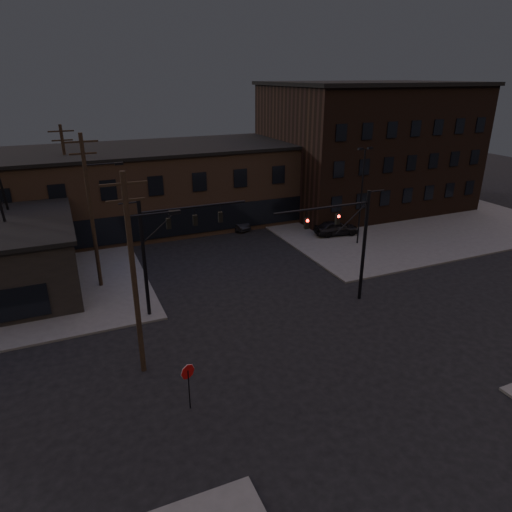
% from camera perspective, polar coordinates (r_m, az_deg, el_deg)
% --- Properties ---
extents(ground, '(140.00, 140.00, 0.00)m').
position_cam_1_polar(ground, '(27.68, 7.06, -11.61)').
color(ground, black).
rests_on(ground, ground).
extents(sidewalk_ne, '(30.00, 30.00, 0.15)m').
position_cam_1_polar(sidewalk_ne, '(55.99, 15.36, 5.35)').
color(sidewalk_ne, '#474744').
rests_on(sidewalk_ne, ground).
extents(building_row, '(40.00, 12.00, 8.00)m').
position_cam_1_polar(building_row, '(50.48, -9.00, 8.73)').
color(building_row, brown).
rests_on(building_row, ground).
extents(building_right, '(22.00, 16.00, 14.00)m').
position_cam_1_polar(building_right, '(57.65, 13.56, 13.05)').
color(building_right, black).
rests_on(building_right, ground).
extents(traffic_signal_near, '(7.12, 0.24, 8.00)m').
position_cam_1_polar(traffic_signal_near, '(31.59, 11.81, 2.41)').
color(traffic_signal_near, black).
rests_on(traffic_signal_near, ground).
extents(traffic_signal_far, '(7.12, 0.24, 8.00)m').
position_cam_1_polar(traffic_signal_far, '(30.00, -11.56, 1.56)').
color(traffic_signal_far, black).
rests_on(traffic_signal_far, ground).
extents(stop_sign, '(0.72, 0.33, 2.48)m').
position_cam_1_polar(stop_sign, '(22.55, -8.48, -14.67)').
color(stop_sign, black).
rests_on(stop_sign, ground).
extents(utility_pole_near, '(3.70, 0.28, 11.00)m').
position_cam_1_polar(utility_pole_near, '(23.76, -14.93, -2.00)').
color(utility_pole_near, black).
rests_on(utility_pole_near, ground).
extents(utility_pole_mid, '(3.70, 0.28, 11.50)m').
position_cam_1_polar(utility_pole_mid, '(34.93, -19.86, 5.49)').
color(utility_pole_mid, black).
rests_on(utility_pole_mid, ground).
extents(utility_pole_far, '(2.20, 0.28, 11.00)m').
position_cam_1_polar(utility_pole_far, '(46.66, -22.37, 8.56)').
color(utility_pole_far, black).
rests_on(utility_pole_far, ground).
extents(lot_light_a, '(1.50, 0.28, 9.14)m').
position_cam_1_polar(lot_light_a, '(43.16, 13.11, 8.29)').
color(lot_light_a, black).
rests_on(lot_light_a, ground).
extents(lot_light_b, '(1.50, 0.28, 9.14)m').
position_cam_1_polar(lot_light_b, '(50.63, 15.36, 10.02)').
color(lot_light_b, black).
rests_on(lot_light_b, ground).
extents(parked_car_lot_a, '(4.59, 2.43, 1.49)m').
position_cam_1_polar(parked_car_lot_a, '(46.36, 9.99, 3.51)').
color(parked_car_lot_a, black).
rests_on(parked_car_lot_a, sidewalk_ne).
extents(parked_car_lot_b, '(5.30, 2.87, 1.46)m').
position_cam_1_polar(parked_car_lot_b, '(54.28, 12.21, 6.02)').
color(parked_car_lot_b, silver).
rests_on(parked_car_lot_b, sidewalk_ne).
extents(car_crossing, '(2.61, 4.28, 1.33)m').
position_cam_1_polar(car_crossing, '(48.06, -2.81, 4.19)').
color(car_crossing, black).
rests_on(car_crossing, ground).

